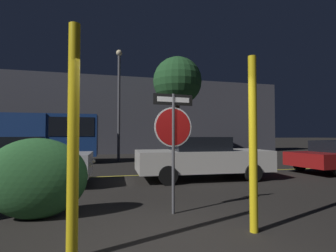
{
  "coord_description": "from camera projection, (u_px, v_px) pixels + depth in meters",
  "views": [
    {
      "loc": [
        -0.96,
        -3.56,
        1.54
      ],
      "look_at": [
        0.76,
        2.94,
        1.78
      ],
      "focal_mm": 28.0,
      "sensor_mm": 36.0,
      "label": 1
    }
  ],
  "objects": [
    {
      "name": "stop_sign",
      "position": [
        173.0,
        128.0,
        5.19
      ],
      "size": [
        0.83,
        0.1,
        2.36
      ],
      "rotation": [
        0.0,
        0.0,
        0.09
      ],
      "color": "#4C4C51",
      "rests_on": "ground_plane"
    },
    {
      "name": "building_backdrop",
      "position": [
        143.0,
        117.0,
        23.36
      ],
      "size": [
        25.03,
        3.06,
        6.4
      ],
      "primitive_type": "cube",
      "color": "#4C4C56",
      "rests_on": "ground_plane"
    },
    {
      "name": "yellow_pole_right",
      "position": [
        253.0,
        143.0,
        4.21
      ],
      "size": [
        0.13,
        0.13,
        2.83
      ],
      "primitive_type": "cylinder",
      "color": "yellow",
      "rests_on": "ground_plane"
    },
    {
      "name": "ground_plane",
      "position": [
        169.0,
        246.0,
        3.63
      ],
      "size": [
        260.0,
        260.0,
        0.0
      ],
      "primitive_type": "plane",
      "color": "black"
    },
    {
      "name": "yellow_pole_left",
      "position": [
        73.0,
        140.0,
        3.28
      ],
      "size": [
        0.14,
        0.14,
        2.96
      ],
      "primitive_type": "cylinder",
      "color": "yellow",
      "rests_on": "ground_plane"
    },
    {
      "name": "road_center_stripe",
      "position": [
        125.0,
        176.0,
        9.89
      ],
      "size": [
        33.13,
        0.12,
        0.01
      ],
      "primitive_type": "cube",
      "color": "gold",
      "rests_on": "ground_plane"
    },
    {
      "name": "tree_1",
      "position": [
        177.0,
        82.0,
        18.75
      ],
      "size": [
        3.48,
        3.48,
        7.15
      ],
      "color": "#422D1E",
      "rests_on": "ground_plane"
    },
    {
      "name": "hedge_bush_1",
      "position": [
        37.0,
        178.0,
        4.83
      ],
      "size": [
        1.82,
        0.81,
        1.49
      ],
      "primitive_type": "ellipsoid",
      "color": "#2D6633",
      "rests_on": "ground_plane"
    },
    {
      "name": "delivery_truck",
      "position": [
        39.0,
        135.0,
        14.19
      ],
      "size": [
        6.63,
        2.67,
        2.66
      ],
      "rotation": [
        0.0,
        0.0,
        -1.6
      ],
      "color": "navy",
      "rests_on": "ground_plane"
    },
    {
      "name": "passing_car_1",
      "position": [
        7.0,
        162.0,
        7.7
      ],
      "size": [
        4.87,
        2.24,
        1.49
      ],
      "rotation": [
        0.0,
        0.0,
        -1.62
      ],
      "color": "silver",
      "rests_on": "ground_plane"
    },
    {
      "name": "passing_car_2",
      "position": [
        202.0,
        158.0,
        9.22
      ],
      "size": [
        4.79,
        2.16,
        1.48
      ],
      "rotation": [
        0.0,
        0.0,
        -1.62
      ],
      "color": "silver",
      "rests_on": "ground_plane"
    },
    {
      "name": "street_lamp",
      "position": [
        119.0,
        96.0,
        15.38
      ],
      "size": [
        0.36,
        0.36,
        6.58
      ],
      "color": "#4C4C51",
      "rests_on": "ground_plane"
    }
  ]
}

